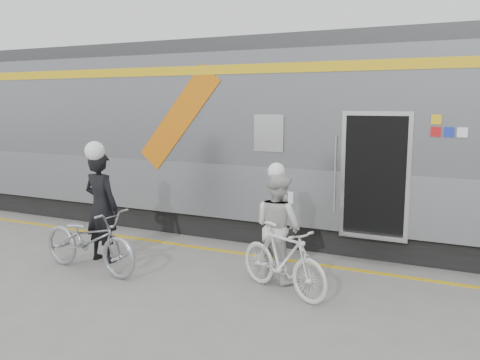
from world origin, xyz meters
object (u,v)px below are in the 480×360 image
Objects in this scene: woman at (278,227)px; man at (101,207)px; bicycle_left at (89,240)px; bicycle_right at (283,259)px.

man is at bearing 33.25° from woman.
woman is at bearing -65.23° from bicycle_left.
bicycle_right is at bearing -175.45° from man.
woman reaches higher than bicycle_right.
bicycle_left is (0.20, -0.55, -0.44)m from man.
bicycle_right is (3.28, 0.48, -0.02)m from bicycle_left.
woman is (2.98, 1.03, 0.32)m from bicycle_left.
man is 3.22m from woman.
woman reaches higher than bicycle_left.
man reaches higher than bicycle_right.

